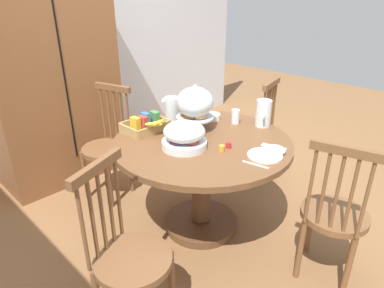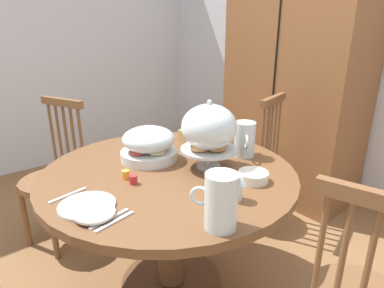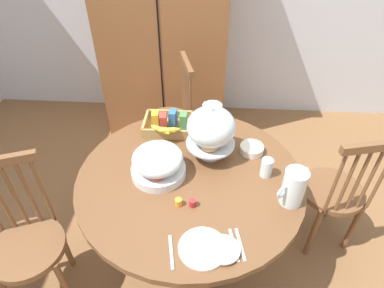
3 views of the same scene
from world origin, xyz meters
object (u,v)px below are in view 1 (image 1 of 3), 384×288
object	(u,v)px
china_plate_large	(265,155)
drinking_glass	(236,117)
cereal_basket	(146,125)
windsor_chair_facing_door	(334,217)
china_plate_small	(274,150)
milk_pitcher	(263,114)
wooden_armoire	(50,76)
pastry_stand_with_dome	(195,104)
dining_table	(202,165)
cereal_bowl	(212,117)
fruit_platter_covered	(184,136)
windsor_chair_by_cabinet	(129,258)
windsor_chair_near_window	(108,148)
windsor_chair_far_side	(253,134)
orange_juice_pitcher	(172,110)

from	to	relation	value
china_plate_large	drinking_glass	distance (m)	0.59
cereal_basket	china_plate_large	world-z (taller)	cereal_basket
windsor_chair_facing_door	china_plate_small	distance (m)	0.54
milk_pitcher	wooden_armoire	bearing A→B (deg)	116.95
drinking_glass	pastry_stand_with_dome	bearing A→B (deg)	155.69
dining_table	cereal_basket	bearing A→B (deg)	112.76
pastry_stand_with_dome	china_plate_small	xyz separation A→B (m)	(0.08, -0.63, -0.18)
china_plate_small	cereal_bowl	xyz separation A→B (m)	(0.17, 0.68, 0.01)
wooden_armoire	drinking_glass	world-z (taller)	wooden_armoire
cereal_basket	china_plate_large	size ratio (longest dim) A/B	1.44
windsor_chair_facing_door	dining_table	bearing A→B (deg)	102.52
china_plate_large	windsor_chair_facing_door	bearing A→B (deg)	-76.09
pastry_stand_with_dome	china_plate_small	size ratio (longest dim) A/B	2.29
pastry_stand_with_dome	china_plate_large	bearing A→B (deg)	-91.30
china_plate_large	fruit_platter_covered	bearing A→B (deg)	120.10
dining_table	cereal_bowl	distance (m)	0.47
drinking_glass	windsor_chair_facing_door	bearing A→B (deg)	-102.84
dining_table	fruit_platter_covered	xyz separation A→B (m)	(-0.17, -0.00, 0.29)
windsor_chair_by_cabinet	windsor_chair_near_window	bearing A→B (deg)	61.79
pastry_stand_with_dome	cereal_bowl	bearing A→B (deg)	11.51
windsor_chair_near_window	cereal_basket	distance (m)	0.60
drinking_glass	windsor_chair_by_cabinet	bearing A→B (deg)	-165.12
cereal_bowl	windsor_chair_far_side	bearing A→B (deg)	-3.36
china_plate_large	china_plate_small	distance (m)	0.09
windsor_chair_far_side	milk_pitcher	world-z (taller)	windsor_chair_far_side
wooden_armoire	cereal_basket	xyz separation A→B (m)	(0.17, -1.14, -0.20)
dining_table	china_plate_small	world-z (taller)	china_plate_small
cereal_basket	fruit_platter_covered	bearing A→B (deg)	-90.57
dining_table	windsor_chair_by_cabinet	world-z (taller)	windsor_chair_by_cabinet
wooden_armoire	china_plate_large	size ratio (longest dim) A/B	8.91
windsor_chair_near_window	orange_juice_pitcher	xyz separation A→B (m)	(0.33, -0.47, 0.37)
dining_table	pastry_stand_with_dome	xyz separation A→B (m)	(0.10, 0.17, 0.40)
orange_juice_pitcher	windsor_chair_far_side	bearing A→B (deg)	-16.63
cereal_basket	windsor_chair_by_cabinet	bearing A→B (deg)	-134.53
windsor_chair_near_window	windsor_chair_far_side	distance (m)	1.33
wooden_armoire	windsor_chair_by_cabinet	world-z (taller)	wooden_armoire
windsor_chair_facing_door	windsor_chair_far_side	size ratio (longest dim) A/B	1.00
milk_pitcher	china_plate_small	world-z (taller)	milk_pitcher
milk_pitcher	drinking_glass	xyz separation A→B (m)	(-0.10, 0.18, -0.04)
dining_table	cereal_basket	size ratio (longest dim) A/B	3.95
windsor_chair_near_window	china_plate_large	bearing A→B (deg)	-76.95
windsor_chair_facing_door	cereal_bowl	distance (m)	1.18
milk_pitcher	cereal_basket	bearing A→B (deg)	141.18
windsor_chair_far_side	china_plate_small	xyz separation A→B (m)	(-0.73, -0.65, 0.30)
wooden_armoire	china_plate_large	world-z (taller)	wooden_armoire
wooden_armoire	windsor_chair_near_window	size ratio (longest dim) A/B	2.01
wooden_armoire	windsor_chair_facing_door	world-z (taller)	wooden_armoire
dining_table	windsor_chair_near_window	distance (m)	0.93
windsor_chair_facing_door	drinking_glass	world-z (taller)	windsor_chair_facing_door
cereal_basket	pastry_stand_with_dome	bearing A→B (deg)	-40.34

